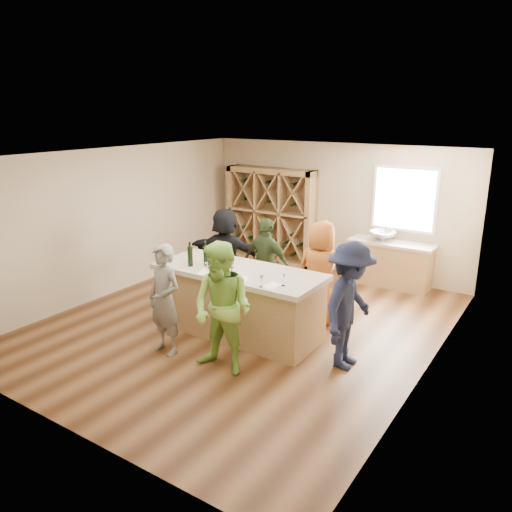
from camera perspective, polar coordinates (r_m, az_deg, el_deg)
The scene contains 33 objects.
floor at distance 8.54m, azimuth -1.31°, elevation -7.96°, with size 6.00×7.00×0.10m, color brown.
ceiling at distance 7.80m, azimuth -1.45°, elevation 11.83°, with size 6.00×7.00×0.10m, color white.
wall_back at distance 11.08m, azimuth 9.16°, elevation 5.44°, with size 6.00×0.10×2.80m, color tan.
wall_front at distance 5.66m, azimuth -22.40°, elevation -6.44°, with size 6.00×0.10×2.80m, color tan.
wall_left at distance 10.05m, azimuth -15.87°, elevation 3.90°, with size 0.10×7.00×2.80m, color tan.
wall_right at distance 6.86m, azimuth 20.10°, elevation -2.23°, with size 0.10×7.00×2.80m, color tan.
window_frame at distance 10.43m, azimuth 16.62°, elevation 6.24°, with size 1.30×0.06×1.30m, color white.
window_pane at distance 10.40m, azimuth 16.56°, elevation 6.21°, with size 1.18×0.01×1.18m, color white.
wine_rack at distance 11.58m, azimuth 1.72°, elevation 4.60°, with size 2.20×0.45×2.20m, color #9C774A.
back_counter_base at distance 10.51m, azimuth 15.08°, elevation -0.99°, with size 1.60×0.58×0.86m, color #9C774A.
back_counter_top at distance 10.38m, azimuth 15.26°, elevation 1.43°, with size 1.70×0.62×0.06m, color #BEAF9B.
sink at distance 10.42m, azimuth 14.27°, elevation 2.25°, with size 0.54×0.54×0.19m, color silver.
faucet at distance 10.57m, azimuth 14.62°, elevation 2.75°, with size 0.02×0.02×0.30m, color silver.
tasting_counter_base at distance 7.98m, azimuth -1.98°, elevation -5.49°, with size 2.60×1.00×1.00m, color #9C774A.
tasting_counter_top at distance 7.79m, azimuth -2.02°, elevation -1.80°, with size 2.72×1.12×0.08m, color #BEAF9B.
wine_bottle_a at distance 8.09m, azimuth -7.61°, elevation 0.06°, with size 0.07×0.07×0.27m, color black.
wine_bottle_b at distance 7.95m, azimuth -7.52°, elevation -0.05°, with size 0.08×0.08×0.32m, color black.
wine_bottle_c at distance 7.98m, azimuth -5.76°, elevation 0.05°, with size 0.08×0.08×0.31m, color black.
wine_bottle_d at distance 7.78m, azimuth -5.25°, elevation -0.30°, with size 0.08×0.08×0.33m, color black.
wine_bottle_e at distance 7.76m, azimuth -4.20°, elevation -0.54°, with size 0.07×0.07×0.27m, color black.
wine_glass_a at distance 7.53m, azimuth -5.69°, elevation -1.48°, with size 0.07×0.07×0.19m, color white.
wine_glass_b at distance 7.34m, azimuth -2.80°, elevation -1.91°, with size 0.07×0.07×0.18m, color white.
wine_glass_c at distance 6.99m, azimuth 0.63°, elevation -2.92°, with size 0.06×0.06×0.16m, color white.
wine_glass_e at distance 7.04m, azimuth 3.13°, elevation -2.76°, with size 0.06×0.06×0.17m, color white.
tasting_menu_a at distance 7.69m, azimuth -5.56°, elevation -1.80°, with size 0.24×0.33×0.00m, color white.
tasting_menu_b at distance 7.32m, azimuth -1.99°, elevation -2.68°, with size 0.24×0.33×0.00m, color white.
tasting_menu_c at distance 7.06m, azimuth 1.80°, elevation -3.42°, with size 0.19×0.27×0.00m, color white.
person_near_left at distance 7.37m, azimuth -10.41°, elevation -4.94°, with size 0.60×0.44×1.65m, color slate.
person_near_right at distance 6.71m, azimuth -3.84°, elevation -6.05°, with size 0.89×0.49×1.83m, color #8CC64C.
person_server at distance 6.95m, azimuth 10.66°, elevation -5.62°, with size 1.17×0.54×1.81m, color #191E38.
person_far_mid at distance 8.84m, azimuth 1.20°, elevation -0.95°, with size 0.98×0.50×1.67m, color #263319.
person_far_right at distance 8.31m, azimuth 7.37°, elevation -1.92°, with size 0.86×0.56×1.76m, color #994C19.
person_far_left at distance 9.41m, azimuth -3.48°, elevation 0.32°, with size 1.61×0.58×1.74m, color black.
Camera 1 is at (4.43, -6.39, 3.48)m, focal length 35.00 mm.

